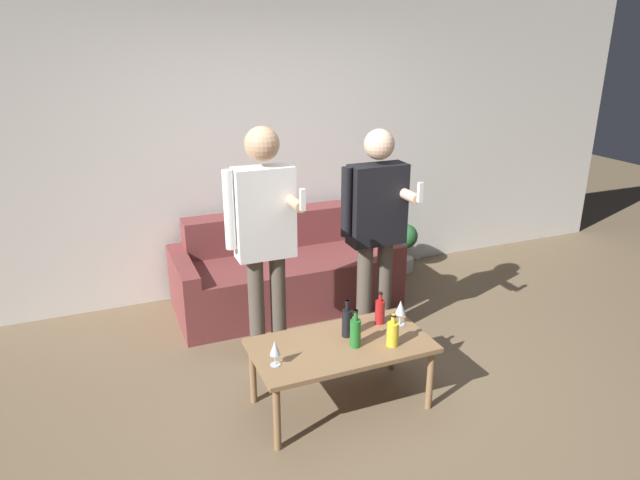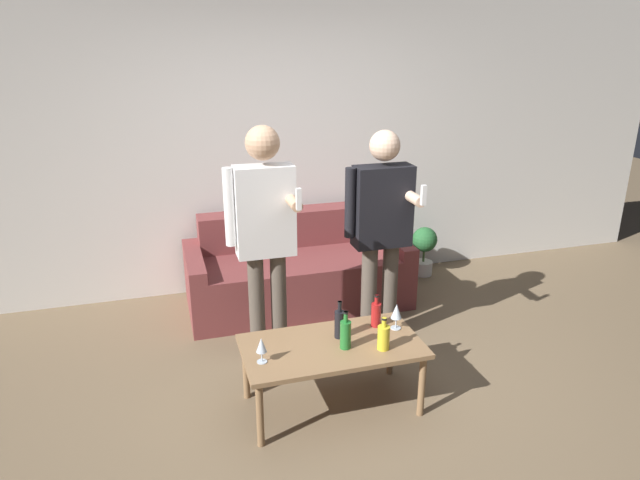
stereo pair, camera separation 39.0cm
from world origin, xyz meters
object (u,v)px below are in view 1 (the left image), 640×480
bottle_orange (393,333)px  person_standing_left (264,230)px  couch (285,272)px  person_standing_right (376,221)px  coffee_table (341,350)px

bottle_orange → person_standing_left: person_standing_left is taller
bottle_orange → person_standing_left: bearing=124.9°
couch → person_standing_right: bearing=-63.3°
couch → bottle_orange: bearing=-86.0°
person_standing_left → person_standing_right: (0.88, 0.04, -0.06)m
couch → person_standing_right: 1.18m
bottle_orange → person_standing_right: bearing=69.7°
couch → person_standing_right: person_standing_right is taller
person_standing_left → person_standing_right: person_standing_left is taller
couch → person_standing_left: (-0.44, -0.90, 0.74)m
couch → person_standing_left: bearing=-116.2°
couch → bottle_orange: (0.12, -1.71, 0.25)m
bottle_orange → couch: bearing=94.0°
person_standing_left → person_standing_right: bearing=2.8°
coffee_table → person_standing_left: (-0.28, 0.67, 0.63)m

